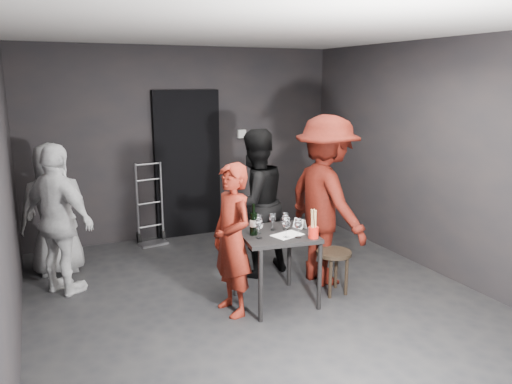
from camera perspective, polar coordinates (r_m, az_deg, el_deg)
name	(u,v)px	position (r m, az deg, el deg)	size (l,w,h in m)	color
floor	(257,298)	(5.35, 0.13, -12.07)	(4.50, 5.00, 0.02)	black
ceiling	(257,29)	(4.87, 0.15, 18.13)	(4.50, 5.00, 0.02)	silver
wall_back	(186,143)	(7.26, -8.05, 5.56)	(4.50, 0.04, 2.70)	black
wall_front	(447,248)	(2.91, 20.97, -6.01)	(4.50, 0.04, 2.70)	black
wall_left	(4,193)	(4.52, -26.85, -0.06)	(0.04, 5.00, 2.70)	black
wall_right	(432,158)	(6.20, 19.51, 3.73)	(0.04, 5.00, 2.70)	black
doorway	(187,164)	(7.24, -7.85, 3.16)	(0.95, 0.10, 2.10)	black
wallbox_upper	(242,134)	(7.48, -1.67, 6.66)	(0.12, 0.06, 0.12)	#B7B7B2
wallbox_lower	(254,137)	(7.56, -0.26, 6.36)	(0.10, 0.06, 0.14)	#B7B7B2
hand_truck	(151,228)	(7.13, -11.86, -4.09)	(0.38, 0.33, 1.13)	#B2B2B7
tasting_table	(276,242)	(5.03, 2.34, -5.71)	(0.72, 0.72, 0.75)	black
stool	(334,259)	(5.40, 8.88, -7.60)	(0.37, 0.37, 0.47)	black
server_red	(232,240)	(4.80, -2.74, -5.56)	(0.54, 0.35, 1.47)	maroon
woman_black	(255,193)	(5.72, -0.17, -0.14)	(0.94, 0.52, 1.93)	black
man_maroon	(327,180)	(5.49, 8.07, 1.39)	(1.52, 0.70, 2.35)	#470F09
bystander_cream	(59,215)	(5.59, -21.60, -2.42)	(1.02, 0.49, 1.74)	silver
bystander_grey	(54,207)	(6.22, -22.08, -1.59)	(0.79, 0.43, 1.61)	gray
tasting_mat	(287,235)	(4.92, 3.61, -4.92)	(0.29, 0.19, 0.00)	white
wine_glass_a	(259,228)	(4.79, 0.35, -4.13)	(0.08, 0.08, 0.21)	white
wine_glass_b	(258,223)	(4.94, 0.26, -3.57)	(0.08, 0.08, 0.21)	white
wine_glass_c	(273,221)	(5.05, 1.91, -3.35)	(0.07, 0.07, 0.19)	white
wine_glass_d	(286,226)	(4.82, 3.48, -3.93)	(0.09, 0.09, 0.22)	white
wine_glass_e	(298,227)	(4.82, 4.84, -4.03)	(0.08, 0.08, 0.21)	white
wine_glass_f	(285,220)	(5.08, 3.39, -3.27)	(0.07, 0.07, 0.19)	white
wine_bottle	(253,223)	(4.89, -0.29, -3.57)	(0.08, 0.08, 0.32)	black
breadstick_cup	(314,224)	(4.82, 6.60, -3.67)	(0.10, 0.10, 0.31)	#B5190F
reserved_card	(299,224)	(5.14, 4.89, -3.61)	(0.08, 0.13, 0.10)	white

